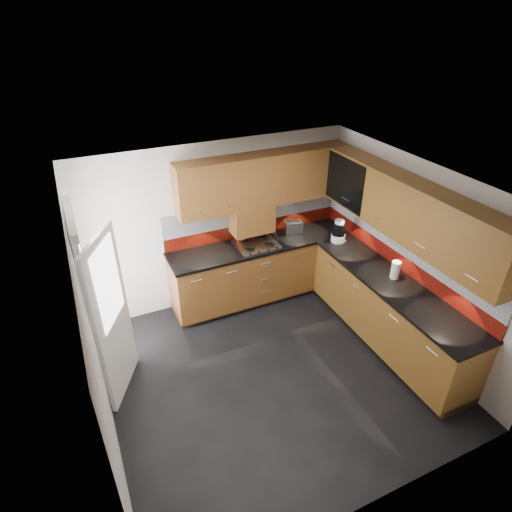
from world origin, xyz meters
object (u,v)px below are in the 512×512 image
utensil_pot (241,235)px  food_processor (339,232)px  toaster (293,227)px  gas_hob (257,244)px

utensil_pot → food_processor: bearing=-25.4°
toaster → food_processor: 0.68m
utensil_pot → food_processor: utensil_pot is taller
utensil_pot → food_processor: 1.40m
gas_hob → utensil_pot: bearing=125.2°
utensil_pot → toaster: 0.81m
utensil_pot → gas_hob: bearing=-54.8°
gas_hob → toaster: bearing=10.2°
utensil_pot → food_processor: size_ratio=1.13×
utensil_pot → toaster: size_ratio=1.31×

